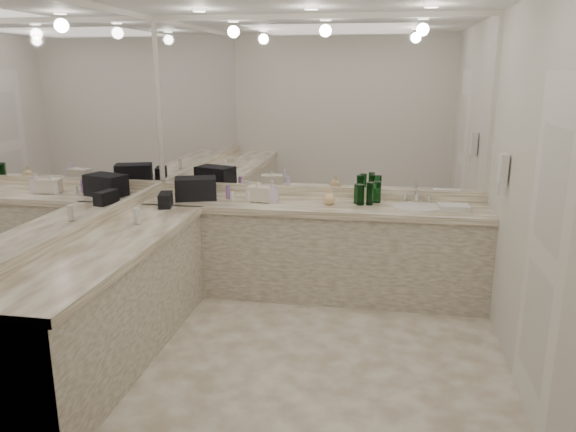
% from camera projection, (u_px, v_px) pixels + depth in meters
% --- Properties ---
extents(floor, '(3.20, 3.20, 0.00)m').
position_uv_depth(floor, '(292.00, 353.00, 4.30)').
color(floor, silver).
rests_on(floor, ground).
extents(wall_back, '(3.20, 0.02, 2.60)m').
position_uv_depth(wall_back, '(318.00, 156.00, 5.40)').
color(wall_back, silver).
rests_on(wall_back, floor).
extents(wall_left, '(0.02, 3.00, 2.60)m').
position_uv_depth(wall_left, '(84.00, 179.00, 4.24)').
color(wall_left, silver).
rests_on(wall_left, floor).
extents(wall_right, '(0.02, 3.00, 2.60)m').
position_uv_depth(wall_right, '(530.00, 195.00, 3.71)').
color(wall_right, silver).
rests_on(wall_right, floor).
extents(vanity_back_base, '(3.20, 0.60, 0.84)m').
position_uv_depth(vanity_back_base, '(312.00, 252.00, 5.34)').
color(vanity_back_base, beige).
rests_on(vanity_back_base, floor).
extents(vanity_back_top, '(3.20, 0.64, 0.06)m').
position_uv_depth(vanity_back_top, '(313.00, 206.00, 5.22)').
color(vanity_back_top, white).
rests_on(vanity_back_top, vanity_back_base).
extents(vanity_left_base, '(0.60, 2.40, 0.84)m').
position_uv_depth(vanity_left_base, '(111.00, 306.00, 4.13)').
color(vanity_left_base, beige).
rests_on(vanity_left_base, floor).
extents(vanity_left_top, '(0.64, 2.42, 0.06)m').
position_uv_depth(vanity_left_top, '(107.00, 248.00, 4.01)').
color(vanity_left_top, white).
rests_on(vanity_left_top, vanity_left_base).
extents(backsplash_back, '(3.20, 0.04, 0.10)m').
position_uv_depth(backsplash_back, '(317.00, 192.00, 5.47)').
color(backsplash_back, white).
rests_on(backsplash_back, vanity_back_top).
extents(backsplash_left, '(0.04, 3.00, 0.10)m').
position_uv_depth(backsplash_left, '(90.00, 224.00, 4.33)').
color(backsplash_left, white).
rests_on(backsplash_left, vanity_left_top).
extents(mirror_back, '(3.12, 0.01, 1.55)m').
position_uv_depth(mirror_back, '(318.00, 106.00, 5.27)').
color(mirror_back, white).
rests_on(mirror_back, wall_back).
extents(mirror_left, '(0.01, 2.92, 1.55)m').
position_uv_depth(mirror_left, '(79.00, 116.00, 4.12)').
color(mirror_left, white).
rests_on(mirror_left, wall_left).
extents(sink, '(0.44, 0.44, 0.03)m').
position_uv_depth(sink, '(417.00, 208.00, 5.06)').
color(sink, white).
rests_on(sink, vanity_back_top).
extents(faucet, '(0.24, 0.16, 0.14)m').
position_uv_depth(faucet, '(417.00, 195.00, 5.24)').
color(faucet, silver).
rests_on(faucet, vanity_back_top).
extents(wall_phone, '(0.06, 0.10, 0.24)m').
position_uv_depth(wall_phone, '(503.00, 169.00, 4.37)').
color(wall_phone, white).
rests_on(wall_phone, wall_right).
extents(door, '(0.02, 0.82, 2.10)m').
position_uv_depth(door, '(544.00, 255.00, 3.30)').
color(door, white).
rests_on(door, wall_right).
extents(black_toiletry_bag, '(0.44, 0.35, 0.22)m').
position_uv_depth(black_toiletry_bag, '(196.00, 188.00, 5.35)').
color(black_toiletry_bag, black).
rests_on(black_toiletry_bag, vanity_back_top).
extents(black_bag_spill, '(0.16, 0.25, 0.13)m').
position_uv_depth(black_bag_spill, '(165.00, 200.00, 5.07)').
color(black_bag_spill, black).
rests_on(black_bag_spill, vanity_left_top).
extents(cream_cosmetic_case, '(0.25, 0.18, 0.13)m').
position_uv_depth(cream_cosmetic_case, '(260.00, 194.00, 5.27)').
color(cream_cosmetic_case, beige).
rests_on(cream_cosmetic_case, vanity_back_top).
extents(hand_towel, '(0.28, 0.19, 0.04)m').
position_uv_depth(hand_towel, '(454.00, 207.00, 4.98)').
color(hand_towel, white).
rests_on(hand_towel, vanity_back_top).
extents(lotion_left, '(0.05, 0.05, 0.12)m').
position_uv_depth(lotion_left, '(137.00, 217.00, 4.50)').
color(lotion_left, white).
rests_on(lotion_left, vanity_left_top).
extents(soap_bottle_a, '(0.08, 0.08, 0.19)m').
position_uv_depth(soap_bottle_a, '(258.00, 192.00, 5.26)').
color(soap_bottle_a, silver).
rests_on(soap_bottle_a, vanity_back_top).
extents(soap_bottle_b, '(0.11, 0.11, 0.20)m').
position_uv_depth(soap_bottle_b, '(272.00, 192.00, 5.23)').
color(soap_bottle_b, silver).
rests_on(soap_bottle_b, vanity_back_top).
extents(soap_bottle_c, '(0.12, 0.12, 0.15)m').
position_uv_depth(soap_bottle_c, '(329.00, 196.00, 5.15)').
color(soap_bottle_c, '#EBC389').
rests_on(soap_bottle_c, vanity_back_top).
extents(green_bottle_0, '(0.07, 0.07, 0.19)m').
position_uv_depth(green_bottle_0, '(361.00, 195.00, 5.13)').
color(green_bottle_0, '#155620').
rests_on(green_bottle_0, vanity_back_top).
extents(green_bottle_1, '(0.06, 0.06, 0.20)m').
position_uv_depth(green_bottle_1, '(371.00, 193.00, 5.20)').
color(green_bottle_1, '#155620').
rests_on(green_bottle_1, vanity_back_top).
extents(green_bottle_2, '(0.06, 0.06, 0.21)m').
position_uv_depth(green_bottle_2, '(370.00, 194.00, 5.13)').
color(green_bottle_2, '#155620').
rests_on(green_bottle_2, vanity_back_top).
extents(green_bottle_3, '(0.07, 0.07, 0.20)m').
position_uv_depth(green_bottle_3, '(377.00, 192.00, 5.22)').
color(green_bottle_3, '#155620').
rests_on(green_bottle_3, vanity_back_top).
extents(green_bottle_4, '(0.07, 0.07, 0.18)m').
position_uv_depth(green_bottle_4, '(358.00, 194.00, 5.19)').
color(green_bottle_4, '#155620').
rests_on(green_bottle_4, vanity_back_top).
extents(amenity_bottle_0, '(0.06, 0.06, 0.11)m').
position_uv_depth(amenity_bottle_0, '(249.00, 196.00, 5.26)').
color(amenity_bottle_0, white).
rests_on(amenity_bottle_0, vanity_back_top).
extents(amenity_bottle_1, '(0.05, 0.05, 0.08)m').
position_uv_depth(amenity_bottle_1, '(232.00, 196.00, 5.35)').
color(amenity_bottle_1, white).
rests_on(amenity_bottle_1, vanity_back_top).
extents(amenity_bottle_2, '(0.04, 0.04, 0.13)m').
position_uv_depth(amenity_bottle_2, '(228.00, 192.00, 5.39)').
color(amenity_bottle_2, '#9966B2').
rests_on(amenity_bottle_2, vanity_back_top).
extents(amenity_bottle_3, '(0.04, 0.04, 0.07)m').
position_uv_depth(amenity_bottle_3, '(277.00, 196.00, 5.33)').
color(amenity_bottle_3, white).
rests_on(amenity_bottle_3, vanity_back_top).
extents(amenity_bottle_4, '(0.06, 0.06, 0.12)m').
position_uv_depth(amenity_bottle_4, '(256.00, 196.00, 5.26)').
color(amenity_bottle_4, white).
rests_on(amenity_bottle_4, vanity_back_top).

